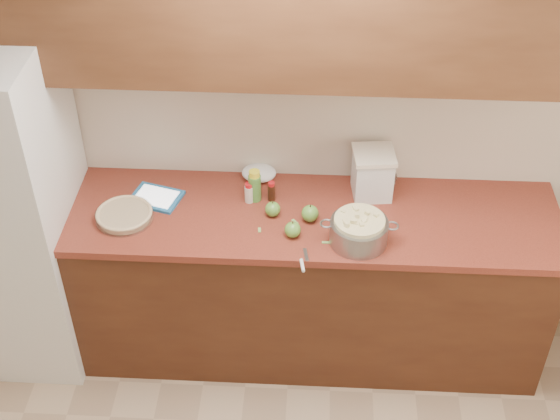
# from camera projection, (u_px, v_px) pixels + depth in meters

# --- Properties ---
(room_shell) EXTENTS (3.60, 3.60, 3.60)m
(room_shell) POSITION_uv_depth(u_px,v_px,m) (273.00, 420.00, 2.44)
(room_shell) COLOR tan
(room_shell) RESTS_ON ground
(counter_run) EXTENTS (2.64, 0.68, 0.92)m
(counter_run) POSITION_uv_depth(u_px,v_px,m) (291.00, 280.00, 4.11)
(counter_run) COLOR #492514
(counter_run) RESTS_ON ground
(upper_cabinets) EXTENTS (2.60, 0.34, 0.70)m
(upper_cabinets) POSITION_uv_depth(u_px,v_px,m) (296.00, 2.00, 3.28)
(upper_cabinets) COLOR brown
(upper_cabinets) RESTS_ON room_shell
(fridge) EXTENTS (0.70, 0.70, 1.80)m
(fridge) POSITION_uv_depth(u_px,v_px,m) (2.00, 211.00, 3.86)
(fridge) COLOR silver
(fridge) RESTS_ON ground
(pie) EXTENTS (0.28, 0.28, 0.05)m
(pie) POSITION_uv_depth(u_px,v_px,m) (124.00, 215.00, 3.77)
(pie) COLOR silver
(pie) RESTS_ON counter_run
(colander) EXTENTS (0.37, 0.27, 0.14)m
(colander) POSITION_uv_depth(u_px,v_px,m) (359.00, 231.00, 3.62)
(colander) COLOR gray
(colander) RESTS_ON counter_run
(flour_canister) EXTENTS (0.22, 0.22, 0.25)m
(flour_canister) POSITION_uv_depth(u_px,v_px,m) (373.00, 173.00, 3.86)
(flour_canister) COLOR silver
(flour_canister) RESTS_ON counter_run
(tablet) EXTENTS (0.28, 0.24, 0.02)m
(tablet) POSITION_uv_depth(u_px,v_px,m) (156.00, 198.00, 3.90)
(tablet) COLOR #2167A0
(tablet) RESTS_ON counter_run
(paring_knife) EXTENTS (0.04, 0.16, 0.02)m
(paring_knife) POSITION_uv_depth(u_px,v_px,m) (303.00, 264.00, 3.53)
(paring_knife) COLOR gray
(paring_knife) RESTS_ON counter_run
(lemon_bottle) EXTENTS (0.06, 0.06, 0.17)m
(lemon_bottle) POSITION_uv_depth(u_px,v_px,m) (255.00, 186.00, 3.85)
(lemon_bottle) COLOR #4C8C38
(lemon_bottle) RESTS_ON counter_run
(cinnamon_shaker) EXTENTS (0.04, 0.04, 0.11)m
(cinnamon_shaker) POSITION_uv_depth(u_px,v_px,m) (249.00, 193.00, 3.86)
(cinnamon_shaker) COLOR beige
(cinnamon_shaker) RESTS_ON counter_run
(vanilla_bottle) EXTENTS (0.04, 0.04, 0.11)m
(vanilla_bottle) POSITION_uv_depth(u_px,v_px,m) (271.00, 191.00, 3.87)
(vanilla_bottle) COLOR black
(vanilla_bottle) RESTS_ON counter_run
(mixing_bowl) EXTENTS (0.18, 0.18, 0.07)m
(mixing_bowl) POSITION_uv_depth(u_px,v_px,m) (379.00, 180.00, 3.96)
(mixing_bowl) COLOR silver
(mixing_bowl) RESTS_ON counter_run
(paper_towel) EXTENTS (0.22, 0.20, 0.07)m
(paper_towel) POSITION_uv_depth(u_px,v_px,m) (259.00, 173.00, 4.01)
(paper_towel) COLOR white
(paper_towel) RESTS_ON counter_run
(apple_left) EXTENTS (0.08, 0.08, 0.09)m
(apple_left) POSITION_uv_depth(u_px,v_px,m) (273.00, 209.00, 3.78)
(apple_left) COLOR #5D9635
(apple_left) RESTS_ON counter_run
(apple_center) EXTENTS (0.08, 0.08, 0.10)m
(apple_center) POSITION_uv_depth(u_px,v_px,m) (310.00, 213.00, 3.75)
(apple_center) COLOR #5D9635
(apple_center) RESTS_ON counter_run
(apple_front) EXTENTS (0.08, 0.08, 0.09)m
(apple_front) POSITION_uv_depth(u_px,v_px,m) (293.00, 230.00, 3.66)
(apple_front) COLOR #5D9635
(apple_front) RESTS_ON counter_run
(peel_a) EXTENTS (0.04, 0.02, 0.00)m
(peel_a) POSITION_uv_depth(u_px,v_px,m) (326.00, 242.00, 3.65)
(peel_a) COLOR #84B156
(peel_a) RESTS_ON counter_run
(peel_b) EXTENTS (0.04, 0.04, 0.00)m
(peel_b) POSITION_uv_depth(u_px,v_px,m) (295.00, 222.00, 3.76)
(peel_b) COLOR #84B156
(peel_b) RESTS_ON counter_run
(peel_c) EXTENTS (0.05, 0.03, 0.00)m
(peel_c) POSITION_uv_depth(u_px,v_px,m) (336.00, 242.00, 3.65)
(peel_c) COLOR #84B156
(peel_c) RESTS_ON counter_run
(peel_d) EXTENTS (0.02, 0.04, 0.00)m
(peel_d) POSITION_uv_depth(u_px,v_px,m) (341.00, 247.00, 3.62)
(peel_d) COLOR #84B156
(peel_d) RESTS_ON counter_run
(peel_e) EXTENTS (0.02, 0.03, 0.00)m
(peel_e) POSITION_uv_depth(u_px,v_px,m) (260.00, 230.00, 3.72)
(peel_e) COLOR #84B156
(peel_e) RESTS_ON counter_run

